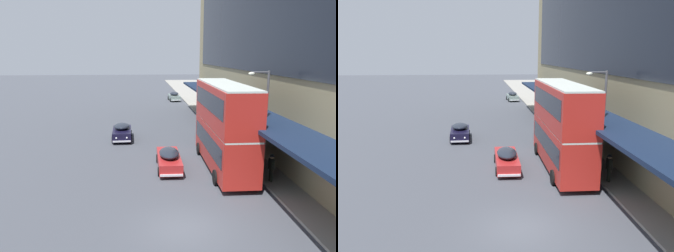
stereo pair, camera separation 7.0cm
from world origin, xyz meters
TOP-DOWN VIEW (x-y plane):
  - ground at (0.00, 0.00)m, footprint 240.00×240.00m
  - transit_bus_kerbside_front at (4.11, 8.39)m, footprint 2.76×10.26m
  - sedan_trailing_near at (-3.78, 17.39)m, footprint 2.01×4.38m
  - sedan_lead_mid at (4.23, 44.38)m, footprint 2.04×4.69m
  - sedan_lead_near at (0.11, 8.53)m, footprint 1.82×4.95m
  - pedestrian_at_kerb at (6.51, 5.10)m, footprint 0.33×0.61m
  - street_lamp at (6.61, 7.19)m, footprint 1.50×0.28m
  - fire_hydrant at (6.45, 8.24)m, footprint 0.20×0.40m

SIDE VIEW (x-z plane):
  - ground at x=0.00m, z-range 0.00..0.00m
  - fire_hydrant at x=6.45m, z-range 0.14..0.84m
  - sedan_lead_near at x=0.11m, z-range -0.01..1.57m
  - sedan_trailing_near at x=-3.78m, z-range -0.01..1.60m
  - sedan_lead_mid at x=4.23m, z-range -0.02..1.61m
  - pedestrian_at_kerb at x=6.51m, z-range 0.25..2.11m
  - transit_bus_kerbside_front at x=4.11m, z-range 0.24..6.55m
  - street_lamp at x=6.61m, z-range 0.72..7.81m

